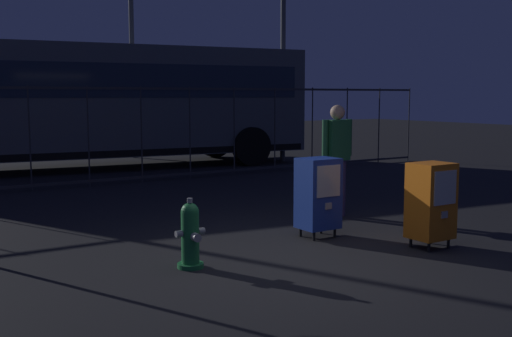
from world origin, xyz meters
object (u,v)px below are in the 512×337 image
object	(u,v)px
fire_hydrant	(190,235)
bus_near	(96,99)
street_light_far_left	(283,9)
newspaper_box_primary	(318,193)
newspaper_box_secondary	(431,201)
pedestrian	(337,154)

from	to	relation	value
fire_hydrant	bus_near	distance (m)	9.76
fire_hydrant	bus_near	xyz separation A→B (m)	(2.18, 9.42, 1.36)
fire_hydrant	street_light_far_left	size ratio (longest dim) A/B	0.10
bus_near	newspaper_box_primary	bearing A→B (deg)	-84.00
newspaper_box_secondary	street_light_far_left	size ratio (longest dim) A/B	0.14
newspaper_box_secondary	newspaper_box_primary	bearing A→B (deg)	123.35
newspaper_box_primary	street_light_far_left	world-z (taller)	street_light_far_left
pedestrian	newspaper_box_primary	bearing A→B (deg)	-139.43
bus_near	newspaper_box_secondary	bearing A→B (deg)	-79.56
fire_hydrant	newspaper_box_secondary	bearing A→B (deg)	-15.42
fire_hydrant	pedestrian	xyz separation A→B (m)	(3.12, 1.34, 0.60)
pedestrian	fire_hydrant	bearing A→B (deg)	-156.76
bus_near	fire_hydrant	bearing A→B (deg)	-96.04
fire_hydrant	bus_near	bearing A→B (deg)	76.99
newspaper_box_primary	pedestrian	size ratio (longest dim) A/B	0.61
newspaper_box_secondary	pedestrian	distance (m)	2.17
street_light_far_left	newspaper_box_primary	bearing A→B (deg)	-122.50
fire_hydrant	newspaper_box_primary	world-z (taller)	newspaper_box_primary
bus_near	street_light_far_left	distance (m)	5.56
street_light_far_left	pedestrian	bearing A→B (deg)	-119.48
newspaper_box_secondary	bus_near	world-z (taller)	bus_near
street_light_far_left	bus_near	bearing A→B (deg)	167.15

